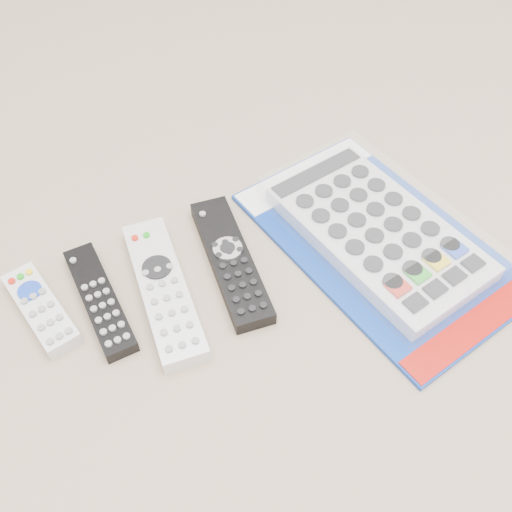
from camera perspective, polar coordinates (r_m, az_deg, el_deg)
name	(u,v)px	position (r m, az deg, el deg)	size (l,w,h in m)	color
remote_small_grey	(41,309)	(0.75, -20.73, -4.93)	(0.07, 0.14, 0.02)	silver
remote_slim_black	(100,300)	(0.74, -15.36, -4.24)	(0.04, 0.18, 0.02)	black
remote_silver_dvd	(164,290)	(0.73, -9.23, -3.33)	(0.08, 0.23, 0.03)	silver
remote_large_black	(231,260)	(0.75, -2.55, -0.44)	(0.08, 0.22, 0.02)	black
jumbo_remote_packaged	(378,230)	(0.78, 12.11, 2.51)	(0.28, 0.41, 0.05)	navy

